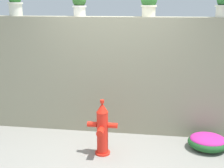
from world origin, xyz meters
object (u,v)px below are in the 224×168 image
(fire_hydrant, at_px, (102,130))
(potted_plant_2, at_px, (79,3))
(potted_plant_3, at_px, (149,2))
(flower_bush_left, at_px, (208,141))
(potted_plant_1, at_px, (15,3))

(fire_hydrant, bearing_deg, potted_plant_2, 119.44)
(potted_plant_2, relative_size, potted_plant_3, 0.94)
(potted_plant_3, distance_m, flower_bush_left, 2.46)
(potted_plant_1, relative_size, potted_plant_2, 1.06)
(fire_hydrant, bearing_deg, flower_bush_left, 13.68)
(potted_plant_2, distance_m, fire_hydrant, 2.18)
(potted_plant_2, distance_m, flower_bush_left, 3.13)
(flower_bush_left, bearing_deg, potted_plant_1, 170.92)
(potted_plant_1, distance_m, fire_hydrant, 2.69)
(flower_bush_left, bearing_deg, potted_plant_2, 165.27)
(potted_plant_2, xyz_separation_m, fire_hydrant, (0.55, -0.98, -1.87))
(potted_plant_1, relative_size, flower_bush_left, 0.64)
(potted_plant_3, bearing_deg, potted_plant_2, 179.68)
(fire_hydrant, bearing_deg, potted_plant_3, 57.23)
(potted_plant_1, xyz_separation_m, potted_plant_2, (1.13, 0.05, -0.00))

